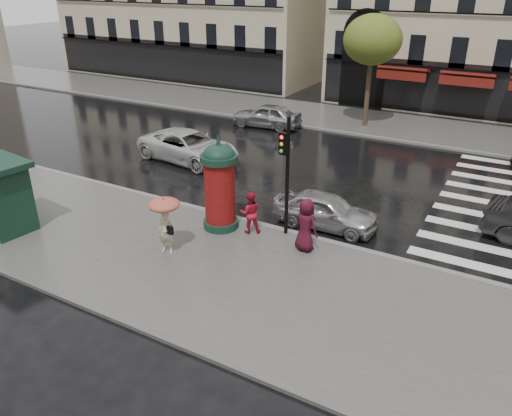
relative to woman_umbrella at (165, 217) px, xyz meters
The scene contains 16 objects.
ground 3.19m from the woman_umbrella, ahead, with size 160.00×160.00×0.00m, color black.
near_sidewalk 3.15m from the woman_umbrella, ahead, with size 90.00×7.00×0.12m, color #474744.
far_sidewalk 19.64m from the woman_umbrella, 81.72° to the left, with size 90.00×6.00×0.12m, color #474744.
near_kerb 4.62m from the woman_umbrella, 50.19° to the left, with size 90.00×0.25×0.14m, color slate.
far_kerb 16.68m from the woman_umbrella, 80.23° to the left, with size 90.00×0.25×0.14m, color slate.
zebra_crossing 13.40m from the woman_umbrella, 48.54° to the left, with size 3.60×11.75×0.01m, color silver.
tree_far_left 18.78m from the woman_umbrella, 87.44° to the left, with size 3.40×3.40×6.64m.
woman_umbrella is the anchor object (origin of this frame).
woman_red 3.17m from the woman_umbrella, 56.76° to the left, with size 0.76×0.59×1.57m, color red.
man_burgundy 4.67m from the woman_umbrella, 31.49° to the left, with size 0.91×0.59×1.85m, color #460E1E.
morris_column 2.54m from the woman_umbrella, 77.39° to the left, with size 1.33×1.33×3.59m.
traffic_light 4.40m from the woman_umbrella, 47.48° to the left, with size 0.31×0.42×4.30m.
newsstand 6.38m from the woman_umbrella, 165.63° to the right, with size 2.39×2.10×2.62m.
car_silver 6.02m from the woman_umbrella, 50.15° to the left, with size 1.58×3.93×1.34m, color #B4B4B9.
car_white 9.46m from the woman_umbrella, 121.93° to the left, with size 2.51×5.44×1.51m, color silver.
car_far_silver 16.04m from the woman_umbrella, 106.26° to the left, with size 1.72×4.28×1.46m, color #A5A5AA.
Camera 1 is at (6.97, -11.68, 8.65)m, focal length 35.00 mm.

